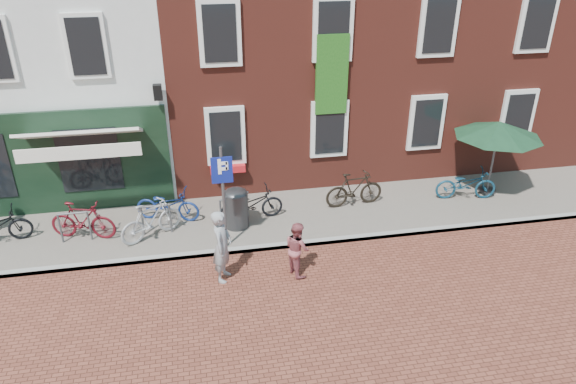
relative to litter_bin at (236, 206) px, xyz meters
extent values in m
plane|color=brown|center=(-0.56, -1.20, -0.71)|extent=(80.00, 80.00, 0.00)
cube|color=slate|center=(0.44, 0.30, -0.66)|extent=(24.00, 3.00, 0.10)
cube|color=silver|center=(-5.56, 5.80, 3.79)|extent=(8.00, 8.00, 9.00)
cube|color=maroon|center=(1.44, 5.80, 4.29)|extent=(6.00, 8.00, 10.00)
cylinder|color=#37373A|center=(0.00, 0.00, -0.13)|extent=(0.64, 0.64, 0.96)
ellipsoid|color=#37373A|center=(0.00, 0.00, 0.42)|extent=(0.64, 0.64, 0.29)
cylinder|color=#4C4C4F|center=(-0.36, -0.95, 0.73)|extent=(0.07, 0.07, 2.67)
cube|color=navy|center=(-0.36, -0.97, 1.49)|extent=(0.50, 0.04, 0.65)
cylinder|color=#4C4C4F|center=(7.60, 0.59, -0.57)|extent=(0.50, 0.50, 0.08)
cylinder|color=#4C4C4F|center=(7.60, 0.59, 0.44)|extent=(0.06, 0.06, 2.10)
cone|color=#173D24|center=(7.60, 0.59, 1.49)|extent=(2.50, 2.50, 0.45)
imported|color=gray|center=(-0.52, -2.14, 0.17)|extent=(0.61, 0.74, 1.75)
imported|color=#9B4A50|center=(1.18, -2.23, -0.04)|extent=(0.68, 0.77, 1.33)
imported|color=#530D15|center=(-3.88, 0.13, -0.10)|extent=(1.76, 0.92, 1.02)
imported|color=navy|center=(-1.79, 0.69, -0.15)|extent=(1.85, 1.12, 0.92)
imported|color=#9E9EA0|center=(-2.18, -0.18, -0.10)|extent=(1.70, 1.29, 1.02)
imported|color=black|center=(0.43, 0.27, -0.15)|extent=(1.81, 0.84, 0.92)
imported|color=black|center=(3.40, 0.53, -0.10)|extent=(1.73, 0.63, 1.02)
imported|color=#10364C|center=(6.72, 0.34, -0.15)|extent=(1.83, 0.89, 0.92)
camera|label=1|loc=(-0.92, -12.13, 6.56)|focal=32.73mm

